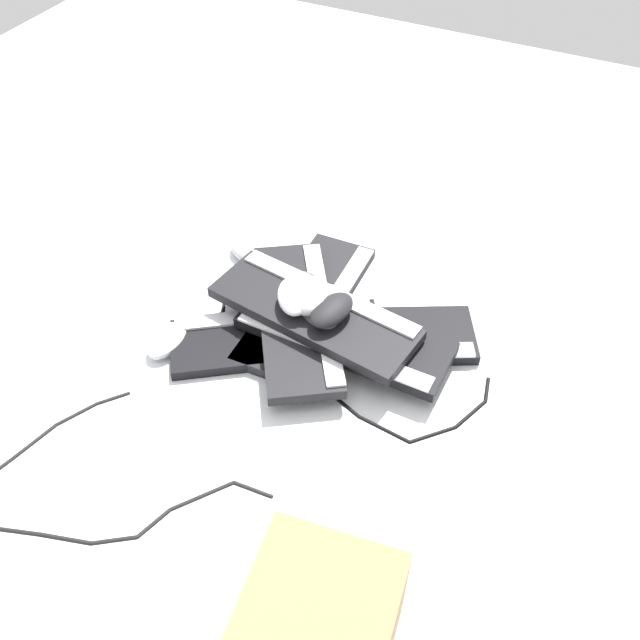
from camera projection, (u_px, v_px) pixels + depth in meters
ground_plane at (282, 336)px, 1.51m from camera, size 3.20×3.20×0.00m
keyboard_0 at (369, 337)px, 1.49m from camera, size 0.46×0.34×0.03m
keyboard_1 at (308, 304)px, 1.56m from camera, size 0.16×0.44×0.03m
keyboard_2 at (277, 337)px, 1.49m from camera, size 0.45×0.37×0.03m
keyboard_3 at (297, 316)px, 1.49m from camera, size 0.37×0.45×0.03m
keyboard_4 at (315, 312)px, 1.46m from camera, size 0.46×0.21×0.03m
keyboard_5 at (344, 335)px, 1.45m from camera, size 0.44×0.16×0.03m
mouse_0 at (249, 251)px, 1.67m from camera, size 0.13×0.10×0.04m
mouse_1 at (295, 283)px, 1.55m from camera, size 0.13×0.12×0.04m
mouse_2 at (167, 340)px, 1.47m from camera, size 0.07×0.11×0.04m
mouse_3 at (330, 303)px, 1.51m from camera, size 0.10×0.13×0.04m
mouse_4 at (307, 302)px, 1.42m from camera, size 0.12×0.09×0.04m
mouse_5 at (318, 314)px, 1.44m from camera, size 0.13×0.11×0.04m
mouse_6 at (332, 310)px, 1.41m from camera, size 0.09×0.12×0.04m
mouse_7 at (294, 296)px, 1.44m from camera, size 0.11×0.13×0.04m
cable_0 at (331, 368)px, 1.44m from camera, size 0.61×0.30×0.01m
cable_1 at (90, 485)px, 1.25m from camera, size 0.49×0.35×0.01m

